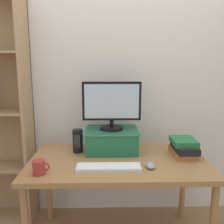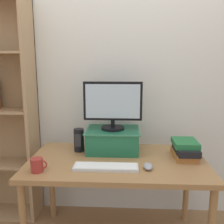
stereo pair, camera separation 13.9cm
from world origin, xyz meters
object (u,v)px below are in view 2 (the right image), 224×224
Objects in this scene: desk at (117,169)px; computer_monitor at (113,104)px; keyboard at (106,167)px; coffee_mug at (37,165)px; book_stack at (185,149)px; computer_mouse at (148,166)px; desk_speaker at (79,140)px; riser_box at (113,139)px.

computer_monitor reaches higher than desk.
keyboard is at bearing -113.11° from desk.
computer_monitor is 4.13× the size of coffee_mug.
book_stack is (0.56, -0.12, -0.32)m from computer_monitor.
desk_speaker reaches higher than computer_mouse.
coffee_mug is 0.60× the size of desk_speaker.
desk is 7.02× the size of desk_speaker.
keyboard is 0.43m from desk_speaker.
book_stack is 0.84m from desk_speaker.
desk is at bearing -27.77° from desk_speaker.
computer_mouse reaches higher than desk.
book_stack is (0.52, 0.07, 0.14)m from desk.
riser_box is 0.38m from keyboard.
coffee_mug is at bearing -116.53° from desk_speaker.
keyboard is (-0.07, -0.17, 0.09)m from desk.
desk is 0.40m from desk_speaker.
desk_speaker reaches higher than book_stack.
book_stack reaches higher than keyboard.
book_stack is at bearing -6.65° from desk_speaker.
book_stack reaches higher than desk.
keyboard is at bearing -177.51° from computer_mouse.
coffee_mug is 0.46m from desk_speaker.
computer_monitor reaches higher than coffee_mug.
book_stack is at bearing -12.53° from computer_monitor.
desk_speaker is at bearing 152.23° from desk.
computer_monitor is 0.53m from keyboard.
computer_monitor is 2.49× the size of desk_speaker.
computer_mouse is at bearing 2.49° from keyboard.
computer_monitor reaches higher than riser_box.
keyboard is 3.91× the size of coffee_mug.
desk is 4.74× the size of book_stack.
riser_box reaches higher than computer_mouse.
coffee_mug is at bearing -137.69° from computer_monitor.
desk_speaker is (-0.28, -0.03, -0.29)m from computer_monitor.
coffee_mug is at bearing -155.22° from desk.
desk is 0.50m from computer_monitor.
book_stack is at bearing -12.67° from riser_box.
riser_box is 0.58m from book_stack.
computer_mouse is 0.63m from desk_speaker.
desk_speaker is at bearing 63.47° from coffee_mug.
coffee_mug reaches higher than computer_mouse.
computer_monitor reaches higher than keyboard.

